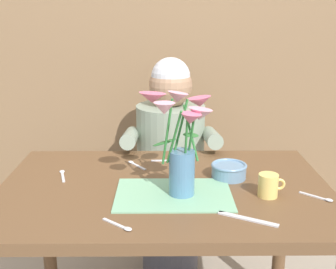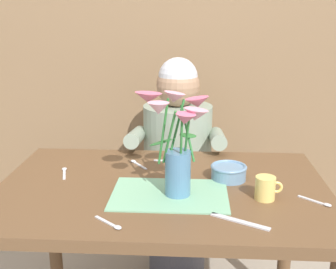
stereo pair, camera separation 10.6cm
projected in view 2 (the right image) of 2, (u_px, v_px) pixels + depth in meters
wood_panel_backdrop at (176, 28)px, 2.44m from camera, size 4.00×0.10×2.50m
dining_table at (162, 210)px, 1.61m from camera, size 1.20×0.80×0.74m
seated_person at (177, 170)px, 2.22m from camera, size 0.45×0.47×1.14m
striped_placemat at (170, 195)px, 1.50m from camera, size 0.40×0.28×0.00m
flower_vase at (177, 140)px, 1.44m from camera, size 0.28×0.25×0.36m
ceramic_bowl at (229, 172)px, 1.63m from camera, size 0.14×0.14×0.06m
dinner_knife at (240, 221)px, 1.31m from camera, size 0.18×0.11×0.00m
ceramic_mug at (266, 188)px, 1.46m from camera, size 0.09×0.07×0.08m
spoon_0 at (320, 203)px, 1.44m from camera, size 0.10×0.09×0.01m
spoon_1 at (112, 225)px, 1.29m from camera, size 0.10×0.09×0.01m
spoon_2 at (136, 163)px, 1.80m from camera, size 0.08×0.10×0.01m
spoon_3 at (173, 160)px, 1.83m from camera, size 0.12×0.02×0.01m
spoon_4 at (64, 171)px, 1.71m from camera, size 0.05×0.12×0.01m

